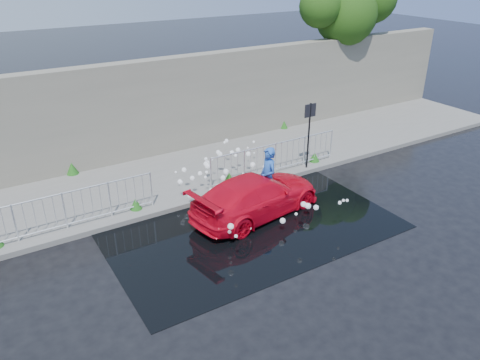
# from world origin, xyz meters

# --- Properties ---
(ground) EXTENTS (90.00, 90.00, 0.00)m
(ground) POSITION_xyz_m (0.00, 0.00, 0.00)
(ground) COLOR black
(ground) RESTS_ON ground
(pavement) EXTENTS (30.00, 4.00, 0.15)m
(pavement) POSITION_xyz_m (0.00, 5.00, 0.07)
(pavement) COLOR slate
(pavement) RESTS_ON ground
(curb) EXTENTS (30.00, 0.25, 0.16)m
(curb) POSITION_xyz_m (0.00, 3.00, 0.08)
(curb) COLOR slate
(curb) RESTS_ON ground
(retaining_wall) EXTENTS (30.00, 0.60, 3.50)m
(retaining_wall) POSITION_xyz_m (0.00, 7.20, 1.90)
(retaining_wall) COLOR #6D685C
(retaining_wall) RESTS_ON pavement
(puddle) EXTENTS (8.00, 5.00, 0.01)m
(puddle) POSITION_xyz_m (0.50, 1.00, 0.01)
(puddle) COLOR black
(puddle) RESTS_ON ground
(sign_post) EXTENTS (0.45, 0.06, 2.50)m
(sign_post) POSITION_xyz_m (4.20, 3.10, 1.72)
(sign_post) COLOR black
(sign_post) RESTS_ON ground
(tree) EXTENTS (5.00, 2.73, 6.31)m
(tree) POSITION_xyz_m (9.72, 7.41, 4.80)
(tree) COLOR #332114
(tree) RESTS_ON ground
(railing_left) EXTENTS (5.05, 0.05, 1.10)m
(railing_left) POSITION_xyz_m (-4.00, 3.35, 0.74)
(railing_left) COLOR silver
(railing_left) RESTS_ON pavement
(railing_right) EXTENTS (5.05, 0.05, 1.10)m
(railing_right) POSITION_xyz_m (3.00, 3.35, 0.74)
(railing_right) COLOR silver
(railing_right) RESTS_ON pavement
(weeds) EXTENTS (12.17, 3.93, 0.41)m
(weeds) POSITION_xyz_m (-0.16, 4.55, 0.33)
(weeds) COLOR #134813
(weeds) RESTS_ON pavement
(water_spray) EXTENTS (3.64, 5.66, 0.99)m
(water_spray) POSITION_xyz_m (1.15, 2.75, 0.70)
(water_spray) COLOR white
(water_spray) RESTS_ON ground
(red_car) EXTENTS (4.42, 2.38, 1.22)m
(red_car) POSITION_xyz_m (1.03, 1.52, 0.61)
(red_car) COLOR red
(red_car) RESTS_ON ground
(person) EXTENTS (0.53, 0.73, 1.87)m
(person) POSITION_xyz_m (1.62, 1.80, 0.94)
(person) COLOR blue
(person) RESTS_ON ground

